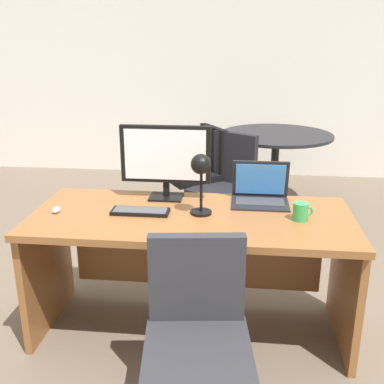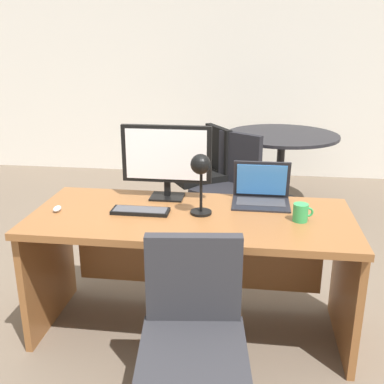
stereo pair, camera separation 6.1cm
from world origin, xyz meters
name	(u,v)px [view 1 (the left image)]	position (x,y,z in m)	size (l,w,h in m)	color
ground	(209,231)	(0.00, 1.50, 0.00)	(12.00, 12.00, 0.00)	#6B5B4C
back_wall	(222,62)	(0.00, 3.46, 1.40)	(10.00, 0.10, 2.80)	silver
desk	(192,244)	(0.00, 0.05, 0.54)	(1.79, 0.77, 0.74)	brown
monitor	(165,157)	(-0.18, 0.26, 1.00)	(0.54, 0.16, 0.45)	black
laptop	(260,189)	(0.39, 0.27, 0.82)	(0.34, 0.26, 0.24)	black
keyboard	(140,211)	(-0.29, -0.01, 0.75)	(0.32, 0.12, 0.02)	black
mouse	(56,210)	(-0.76, -0.05, 0.76)	(0.04, 0.07, 0.03)	silver
desk_lamp	(201,172)	(0.05, 0.00, 0.99)	(0.12, 0.14, 0.35)	black
coffee_mug	(301,212)	(0.59, -0.02, 0.79)	(0.11, 0.08, 0.10)	green
office_chair	(197,356)	(0.10, -0.68, 0.34)	(0.56, 0.56, 0.85)	black
meeting_table	(275,151)	(0.62, 2.31, 0.57)	(1.13, 1.13, 0.75)	black
meeting_chair_near	(197,181)	(-0.14, 1.83, 0.36)	(0.64, 0.63, 0.88)	black
meeting_chair_far	(224,194)	(0.13, 1.56, 0.34)	(0.64, 0.65, 0.87)	black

